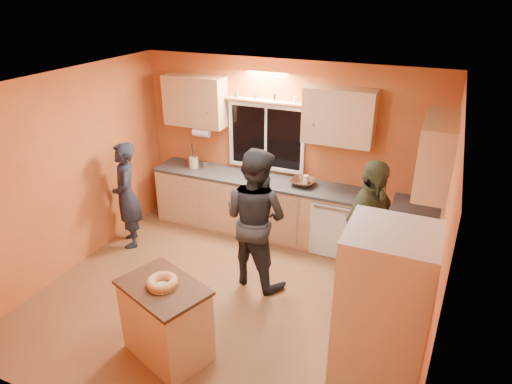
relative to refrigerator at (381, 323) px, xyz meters
The scene contains 14 objects.
ground 2.24m from the refrigerator, 157.06° to the left, with size 4.50×4.50×0.00m, color brown.
room_shell 2.26m from the refrigerator, 145.60° to the left, with size 4.54×4.04×2.61m.
back_counter 3.16m from the refrigerator, 126.89° to the left, with size 4.23×0.62×0.90m.
right_counter 1.38m from the refrigerator, 87.36° to the left, with size 0.62×1.84×0.90m.
refrigerator is the anchor object (origin of this frame).
island 2.12m from the refrigerator, behind, with size 1.03×0.87×0.85m.
bundt_pastry 2.06m from the refrigerator, behind, with size 0.31×0.31×0.09m, color #BA7F4C.
person_left 4.05m from the refrigerator, 159.27° to the left, with size 0.57×0.37×1.56m, color black.
person_center 2.18m from the refrigerator, 142.76° to the left, with size 0.88×0.69×1.81m, color black.
person_right 1.51m from the refrigerator, 104.97° to the left, with size 1.06×0.44×1.81m, color #343C26.
mixing_bowl 2.94m from the refrigerator, 120.96° to the left, with size 0.36×0.36×0.09m, color black.
utensil_crock 4.14m from the refrigerator, 142.83° to the left, with size 0.14×0.14×0.17m, color beige.
potted_plant 0.52m from the refrigerator, 91.40° to the left, with size 0.26×0.22×0.28m, color gray.
red_box 1.83m from the refrigerator, 89.34° to the left, with size 0.16×0.12×0.07m, color #A23019.
Camera 1 is at (2.12, -4.04, 3.55)m, focal length 32.00 mm.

